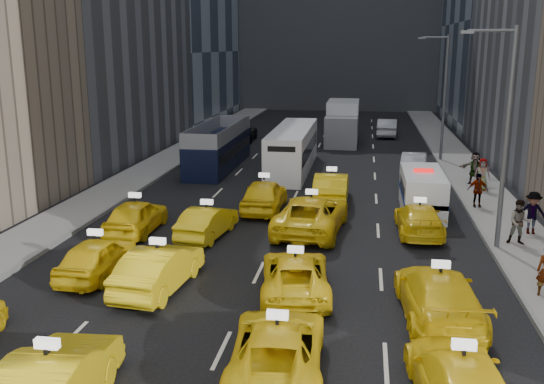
{
  "coord_description": "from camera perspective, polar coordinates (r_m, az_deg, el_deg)",
  "views": [
    {
      "loc": [
        3.7,
        -12.94,
        8.25
      ],
      "look_at": [
        -0.19,
        12.52,
        2.0
      ],
      "focal_mm": 40.0,
      "sensor_mm": 36.0,
      "label": 1
    }
  ],
  "objects": [
    {
      "name": "sidewalk_west",
      "position": [
        41.33,
        -11.6,
        1.95
      ],
      "size": [
        3.0,
        90.0,
        0.15
      ],
      "primitive_type": "cube",
      "color": "gray",
      "rests_on": "ground"
    },
    {
      "name": "sidewalk_east",
      "position": [
        39.4,
        18.43,
        0.95
      ],
      "size": [
        3.0,
        90.0,
        0.15
      ],
      "primitive_type": "cube",
      "color": "gray",
      "rests_on": "ground"
    },
    {
      "name": "curb_west",
      "position": [
        40.85,
        -9.69,
        1.92
      ],
      "size": [
        0.15,
        90.0,
        0.18
      ],
      "primitive_type": "cube",
      "color": "slate",
      "rests_on": "ground"
    },
    {
      "name": "curb_east",
      "position": [
        39.18,
        16.34,
        1.06
      ],
      "size": [
        0.15,
        90.0,
        0.18
      ],
      "primitive_type": "cube",
      "color": "slate",
      "rests_on": "ground"
    },
    {
      "name": "streetlight_near",
      "position": [
        25.75,
        20.99,
        5.31
      ],
      "size": [
        2.15,
        0.22,
        9.0
      ],
      "color": "#595B60",
      "rests_on": "ground"
    },
    {
      "name": "streetlight_far",
      "position": [
        45.4,
        15.8,
        8.92
      ],
      "size": [
        2.15,
        0.22,
        9.0
      ],
      "color": "#595B60",
      "rests_on": "ground"
    },
    {
      "name": "taxi_6",
      "position": [
        16.0,
        0.52,
        -14.49
      ],
      "size": [
        2.68,
        5.23,
        1.41
      ],
      "primitive_type": "imported",
      "rotation": [
        0.0,
        0.0,
        3.21
      ],
      "color": "yellow",
      "rests_on": "ground"
    },
    {
      "name": "taxi_7",
      "position": [
        15.22,
        17.36,
        -16.69
      ],
      "size": [
        2.5,
        5.14,
        1.44
      ],
      "primitive_type": "imported",
      "rotation": [
        0.0,
        0.0,
        3.24
      ],
      "color": "yellow",
      "rests_on": "ground"
    },
    {
      "name": "taxi_8",
      "position": [
        23.14,
        -16.15,
        -5.9
      ],
      "size": [
        1.83,
        4.31,
        1.45
      ],
      "primitive_type": "imported",
      "rotation": [
        0.0,
        0.0,
        3.12
      ],
      "color": "yellow",
      "rests_on": "ground"
    },
    {
      "name": "taxi_9",
      "position": [
        21.38,
        -10.6,
        -7.08
      ],
      "size": [
        2.08,
        4.81,
        1.54
      ],
      "primitive_type": "imported",
      "rotation": [
        0.0,
        0.0,
        3.04
      ],
      "color": "yellow",
      "rests_on": "ground"
    },
    {
      "name": "taxi_10",
      "position": [
        20.77,
        2.21,
        -7.76
      ],
      "size": [
        2.84,
        5.1,
        1.35
      ],
      "primitive_type": "imported",
      "rotation": [
        0.0,
        0.0,
        3.27
      ],
      "color": "yellow",
      "rests_on": "ground"
    },
    {
      "name": "taxi_11",
      "position": [
        19.47,
        15.43,
        -9.38
      ],
      "size": [
        2.63,
        5.64,
        1.59
      ],
      "primitive_type": "imported",
      "rotation": [
        0.0,
        0.0,
        3.21
      ],
      "color": "yellow",
      "rests_on": "ground"
    },
    {
      "name": "taxi_12",
      "position": [
        27.92,
        -12.68,
        -2.25
      ],
      "size": [
        1.82,
        4.51,
        1.54
      ],
      "primitive_type": "imported",
      "rotation": [
        0.0,
        0.0,
        3.14
      ],
      "color": "yellow",
      "rests_on": "ground"
    },
    {
      "name": "taxi_13",
      "position": [
        26.85,
        -6.11,
        -2.81
      ],
      "size": [
        2.0,
        4.32,
        1.37
      ],
      "primitive_type": "imported",
      "rotation": [
        0.0,
        0.0,
        3.01
      ],
      "color": "yellow",
      "rests_on": "ground"
    },
    {
      "name": "taxi_14",
      "position": [
        27.37,
        3.73,
        -2.12
      ],
      "size": [
        3.3,
        6.21,
        1.66
      ],
      "primitive_type": "imported",
      "rotation": [
        0.0,
        0.0,
        3.05
      ],
      "color": "yellow",
      "rests_on": "ground"
    },
    {
      "name": "taxi_15",
      "position": [
        27.86,
        13.67,
        -2.52
      ],
      "size": [
        2.08,
        4.77,
        1.37
      ],
      "primitive_type": "imported",
      "rotation": [
        0.0,
        0.0,
        3.18
      ],
      "color": "yellow",
      "rests_on": "ground"
    },
    {
      "name": "taxi_16",
      "position": [
        30.85,
        -0.74,
        -0.29
      ],
      "size": [
        1.95,
        4.84,
        1.65
      ],
      "primitive_type": "imported",
      "rotation": [
        0.0,
        0.0,
        3.14
      ],
      "color": "yellow",
      "rests_on": "ground"
    },
    {
      "name": "taxi_17",
      "position": [
        32.54,
        5.6,
        0.38
      ],
      "size": [
        1.76,
        5.0,
        1.65
      ],
      "primitive_type": "imported",
      "rotation": [
        0.0,
        0.0,
        3.14
      ],
      "color": "yellow",
      "rests_on": "ground"
    },
    {
      "name": "nypd_van",
      "position": [
        31.52,
        13.95,
        -0.05
      ],
      "size": [
        2.06,
        5.22,
        2.23
      ],
      "rotation": [
        0.0,
        0.0,
        0.01
      ],
      "color": "white",
      "rests_on": "ground"
    },
    {
      "name": "double_decker",
      "position": [
        41.94,
        -5.03,
        4.32
      ],
      "size": [
        2.49,
        10.44,
        3.03
      ],
      "rotation": [
        0.0,
        0.0,
        -0.01
      ],
      "color": "black",
      "rests_on": "ground"
    },
    {
      "name": "city_bus",
      "position": [
        40.86,
        1.96,
        4.03
      ],
      "size": [
        3.14,
        11.37,
        2.9
      ],
      "rotation": [
        0.0,
        0.0,
        0.07
      ],
      "color": "white",
      "rests_on": "ground"
    },
    {
      "name": "box_truck",
      "position": [
        52.91,
        6.65,
        6.49
      ],
      "size": [
        3.6,
        8.04,
        3.56
      ],
      "rotation": [
        0.0,
        0.0,
        -0.12
      ],
      "color": "silver",
      "rests_on": "ground"
    },
    {
      "name": "misc_car_0",
      "position": [
        40.99,
        13.21,
        2.7
      ],
      "size": [
        2.06,
        4.56,
        1.45
      ],
      "primitive_type": "imported",
      "rotation": [
        0.0,
        0.0,
        3.02
      ],
      "color": "#B4B8BD",
      "rests_on": "ground"
    },
    {
      "name": "misc_car_1",
      "position": [
        53.91,
        -2.96,
        5.61
      ],
      "size": [
        2.64,
        5.38,
        1.47
      ],
      "primitive_type": "imported",
      "rotation": [
        0.0,
        0.0,
        3.18
      ],
      "color": "black",
      "rests_on": "ground"
    },
    {
      "name": "misc_car_2",
      "position": [
        59.53,
        6.24,
        6.25
      ],
      "size": [
        2.5,
        4.92,
        1.37
      ],
      "primitive_type": "imported",
      "rotation": [
        0.0,
        0.0,
        3.27
      ],
      "color": "gray",
      "rests_on": "ground"
    },
    {
      "name": "misc_car_3",
      "position": [
        58.4,
        2.23,
        6.3
      ],
      "size": [
        2.21,
        4.84,
        1.61
      ],
      "primitive_type": "imported",
      "rotation": [
        0.0,
        0.0,
        3.21
      ],
      "color": "black",
      "rests_on": "ground"
    },
    {
      "name": "misc_car_4",
      "position": [
        57.49,
        10.78,
        5.98
      ],
      "size": [
        2.02,
        5.1,
        1.65
      ],
      "primitive_type": "imported",
      "rotation": [
        0.0,
        0.0,
        3.09
      ],
      "color": "#B5B7BD",
      "rests_on": "ground"
    },
    {
      "name": "pedestrian_1",
      "position": [
        27.21,
        22.27,
        -2.65
      ],
      "size": [
        0.97,
        0.61,
        1.89
      ],
      "primitive_type": "imported",
      "rotation": [
        0.0,
        0.0,
        -0.13
      ],
      "color": "gray",
      "rests_on": "sidewalk_east"
    },
    {
      "name": "pedestrian_2",
      "position": [
        28.93,
        23.32,
        -1.81
      ],
      "size": [
        1.26,
        0.59,
        1.9
      ],
      "primitive_type": "imported",
      "rotation": [
        0.0,
        0.0,
        -0.07
      ],
      "color": "gray",
      "rests_on": "sidewalk_east"
    },
    {
      "name": "pedestrian_3",
      "position": [
        32.78,
        18.79,
        0.16
      ],
      "size": [
        1.03,
        0.49,
        1.75
      ],
      "primitive_type": "imported",
      "rotation": [
        0.0,
        0.0,
        0.02
      ],
      "color": "gray",
      "rests_on": "sidewalk_east"
    },
    {
      "name": "pedestrian_4",
      "position": [
        36.64,
        19.17,
        1.58
      ],
      "size": [
        0.95,
        0.58,
        1.85
      ],
      "primitive_type": "imported",
      "rotation": [
        0.0,
        0.0,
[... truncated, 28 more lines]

